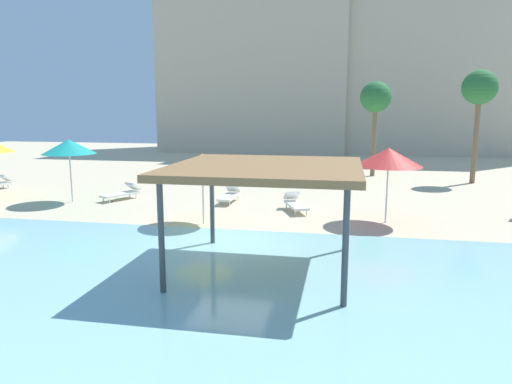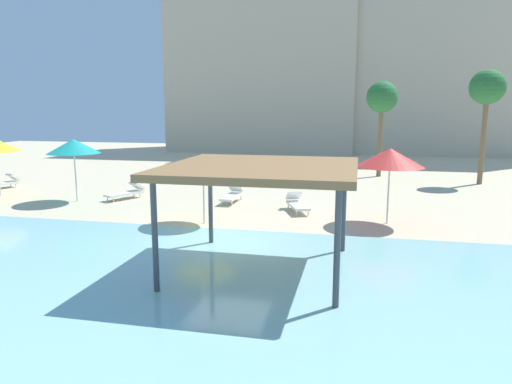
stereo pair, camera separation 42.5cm
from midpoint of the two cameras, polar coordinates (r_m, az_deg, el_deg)
ground_plane at (r=14.82m, az=-2.60°, el=-6.22°), size 80.00×80.00×0.00m
lagoon_water at (r=10.15m, az=-10.54°, el=-14.20°), size 44.00×13.50×0.04m
shade_pavilion at (r=11.80m, az=1.70°, el=2.61°), size 4.76×4.76×2.78m
beach_umbrella_red_0 at (r=17.58m, az=16.77°, el=4.05°), size 2.45×2.45×2.78m
beach_umbrella_yellow_2 at (r=16.93m, az=-5.79°, el=3.67°), size 2.21×2.21×2.59m
beach_umbrella_teal_5 at (r=22.47m, az=-20.94°, el=5.24°), size 2.34×2.34×2.84m
lounge_chair_1 at (r=19.33m, az=5.67°, el=-1.38°), size 1.25×1.98×0.74m
lounge_chair_2 at (r=28.05m, az=-28.22°, el=1.05°), size 1.27×1.98×0.74m
lounge_chair_3 at (r=22.62m, az=-15.02°, el=0.01°), size 1.41×1.96×0.74m
lounge_chair_4 at (r=21.13m, az=-2.32°, el=-0.35°), size 0.66×1.91×0.74m
palm_tree_0 at (r=30.01m, az=15.58°, el=10.91°), size 1.90×1.90×5.85m
palm_tree_1 at (r=28.93m, az=26.85°, el=11.10°), size 1.90×1.90×6.30m
hotel_block_0 at (r=48.56m, az=1.38°, el=14.68°), size 18.03×9.26×16.04m
hotel_block_1 at (r=50.07m, az=21.66°, el=16.69°), size 22.54×11.13×20.97m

